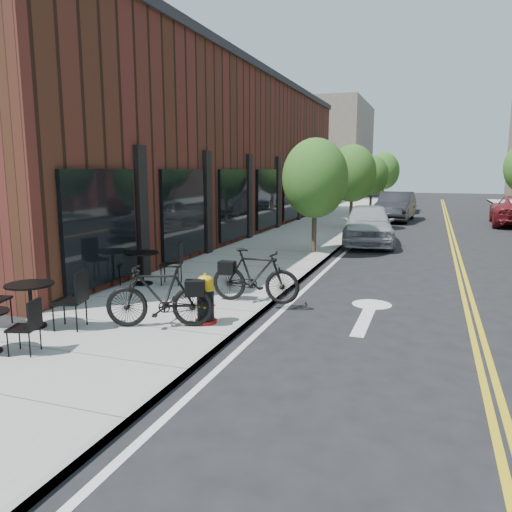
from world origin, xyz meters
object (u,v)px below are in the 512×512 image
at_px(bicycle_right, 255,276).
at_px(parked_car_b, 396,206).
at_px(fire_hydrant, 205,300).
at_px(bistro_set_c, 142,263).
at_px(bicycle_left, 160,296).
at_px(bistro_set_a, 30,299).
at_px(parked_car_c, 402,202).
at_px(parked_car_a, 368,224).

xyz_separation_m(bicycle_right, parked_car_b, (1.45, 19.87, 0.13)).
xyz_separation_m(fire_hydrant, bistro_set_c, (-2.80, 2.35, 0.08)).
bearing_deg(fire_hydrant, bicycle_right, 101.59).
height_order(bicycle_left, bicycle_right, bicycle_right).
height_order(fire_hydrant, bicycle_right, bicycle_right).
bearing_deg(bistro_set_a, parked_car_c, 66.14).
distance_m(parked_car_b, parked_car_c, 6.56).
relative_size(bicycle_right, parked_car_c, 0.41).
xyz_separation_m(bistro_set_c, parked_car_c, (4.58, 25.74, 0.04)).
bearing_deg(bistro_set_c, parked_car_c, 61.92).
relative_size(bicycle_left, parked_car_a, 0.40).
bearing_deg(bistro_set_c, parked_car_a, 47.45).
height_order(bistro_set_a, parked_car_b, parked_car_b).
xyz_separation_m(bistro_set_c, parked_car_b, (4.62, 19.19, 0.19)).
relative_size(bicycle_right, parked_car_a, 0.40).
relative_size(fire_hydrant, bicycle_left, 0.48).
distance_m(fire_hydrant, parked_car_c, 28.15).
height_order(parked_car_b, parked_car_c, parked_car_b).
relative_size(bistro_set_c, parked_car_b, 0.39).
xyz_separation_m(parked_car_a, parked_car_c, (0.32, 16.41, -0.13)).
bearing_deg(bistro_set_a, parked_car_b, 63.57).
bearing_deg(bicycle_right, parked_car_c, -5.56).
distance_m(bicycle_left, parked_car_b, 22.15).
bearing_deg(bicycle_left, parked_car_c, 154.38).
relative_size(parked_car_b, parked_car_c, 1.07).
bearing_deg(bistro_set_a, parked_car_a, 56.77).
bearing_deg(parked_car_b, bistro_set_a, -97.75).
bearing_deg(fire_hydrant, parked_car_c, 110.54).
height_order(bistro_set_a, parked_car_a, parked_car_a).
xyz_separation_m(bicycle_left, bistro_set_a, (-2.13, -0.78, -0.05)).
relative_size(bistro_set_c, parked_car_c, 0.42).
distance_m(bistro_set_c, parked_car_b, 19.73).
height_order(bistro_set_c, parked_car_c, parked_car_c).
xyz_separation_m(bistro_set_a, parked_car_b, (4.62, 22.79, 0.18)).
bearing_deg(parked_car_c, bistro_set_a, -98.91).
relative_size(bicycle_right, bistro_set_c, 0.97).
bearing_deg(bicycle_left, bistro_set_c, -163.67).
bearing_deg(parked_car_b, bicycle_left, -92.74).
height_order(fire_hydrant, parked_car_b, parked_car_b).
distance_m(fire_hydrant, bistro_set_a, 3.07).
bearing_deg(bistro_set_c, parked_car_b, 58.49).
distance_m(bistro_set_a, parked_car_c, 29.71).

